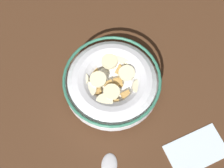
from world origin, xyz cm
name	(u,v)px	position (x,y,z in cm)	size (l,w,h in cm)	color
ground_plane	(112,91)	(0.00, 0.00, -1.00)	(128.64, 128.64, 2.00)	#472B19
cereal_bowl	(112,84)	(0.00, 0.00, 3.14)	(19.19, 19.19, 5.83)	silver
folded_napkin	(196,151)	(16.73, -12.19, 0.15)	(11.38, 6.83, 0.30)	silver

